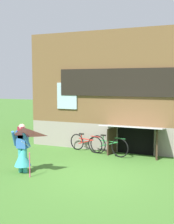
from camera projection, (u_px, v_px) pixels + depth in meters
The scene contains 6 objects.
ground_plane at pixel (94, 176), 8.34m from camera, with size 60.00×60.00×0.00m, color #3D6B28.
log_house at pixel (134, 90), 12.92m from camera, with size 8.04×5.60×4.82m.
person at pixel (22, 152), 8.59m from camera, with size 0.60×0.52×1.52m.
kite at pixel (24, 140), 7.89m from camera, with size 0.93×1.00×1.38m.
bicycle_green at pixel (109, 146), 10.63m from camera, with size 1.66×0.46×0.77m.
bicycle_red at pixel (86, 143), 11.23m from camera, with size 1.53×0.41×0.71m.
Camera 1 is at (2.78, -7.59, 2.80)m, focal length 44.74 mm.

